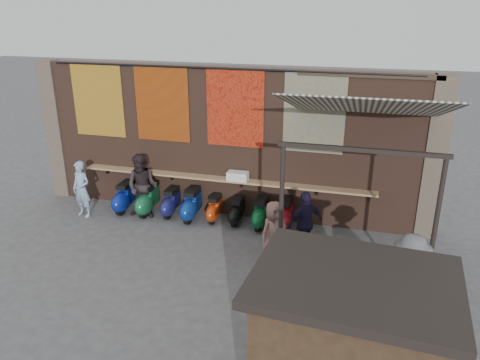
{
  "coord_description": "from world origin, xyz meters",
  "views": [
    {
      "loc": [
        3.5,
        -8.77,
        5.53
      ],
      "look_at": [
        0.78,
        1.2,
        1.57
      ],
      "focal_mm": 35.0,
      "sensor_mm": 36.0,
      "label": 1
    }
  ],
  "objects_px": {
    "scooter_stool_1": "(148,200)",
    "shopper_navy": "(305,223)",
    "shopper_tan": "(274,233)",
    "scooter_stool_7": "(285,215)",
    "diner_left": "(82,189)",
    "scooter_stool_2": "(171,203)",
    "scooter_stool_6": "(261,213)",
    "shelf_box": "(238,176)",
    "scooter_stool_0": "(125,197)",
    "shopper_grey": "(408,280)",
    "diner_right": "(143,186)",
    "scooter_stool_5": "(237,211)",
    "scooter_stool_4": "(215,209)",
    "scooter_stool_3": "(192,205)"
  },
  "relations": [
    {
      "from": "scooter_stool_7",
      "to": "diner_right",
      "type": "distance_m",
      "value": 3.86
    },
    {
      "from": "scooter_stool_1",
      "to": "shopper_navy",
      "type": "height_order",
      "value": "shopper_navy"
    },
    {
      "from": "shelf_box",
      "to": "scooter_stool_0",
      "type": "xyz_separation_m",
      "value": [
        -3.18,
        -0.33,
        -0.83
      ]
    },
    {
      "from": "scooter_stool_1",
      "to": "scooter_stool_5",
      "type": "bearing_deg",
      "value": 1.57
    },
    {
      "from": "scooter_stool_0",
      "to": "scooter_stool_3",
      "type": "distance_m",
      "value": 1.99
    },
    {
      "from": "scooter_stool_2",
      "to": "diner_left",
      "type": "bearing_deg",
      "value": -164.43
    },
    {
      "from": "scooter_stool_0",
      "to": "shopper_navy",
      "type": "distance_m",
      "value": 5.27
    },
    {
      "from": "scooter_stool_7",
      "to": "scooter_stool_6",
      "type": "bearing_deg",
      "value": -175.33
    },
    {
      "from": "shelf_box",
      "to": "scooter_stool_5",
      "type": "height_order",
      "value": "shelf_box"
    },
    {
      "from": "scooter_stool_2",
      "to": "scooter_stool_6",
      "type": "height_order",
      "value": "scooter_stool_6"
    },
    {
      "from": "scooter_stool_7",
      "to": "diner_left",
      "type": "xyz_separation_m",
      "value": [
        -5.46,
        -0.64,
        0.37
      ]
    },
    {
      "from": "scooter_stool_1",
      "to": "diner_left",
      "type": "bearing_deg",
      "value": -160.83
    },
    {
      "from": "scooter_stool_7",
      "to": "diner_right",
      "type": "xyz_separation_m",
      "value": [
        -3.82,
        -0.28,
        0.49
      ]
    },
    {
      "from": "scooter_stool_0",
      "to": "scooter_stool_1",
      "type": "bearing_deg",
      "value": 0.64
    },
    {
      "from": "shopper_grey",
      "to": "diner_right",
      "type": "bearing_deg",
      "value": -9.86
    },
    {
      "from": "scooter_stool_5",
      "to": "diner_left",
      "type": "height_order",
      "value": "diner_left"
    },
    {
      "from": "scooter_stool_0",
      "to": "scooter_stool_2",
      "type": "relative_size",
      "value": 1.09
    },
    {
      "from": "scooter_stool_7",
      "to": "shopper_navy",
      "type": "height_order",
      "value": "shopper_navy"
    },
    {
      "from": "scooter_stool_1",
      "to": "diner_right",
      "type": "bearing_deg",
      "value": -93.54
    },
    {
      "from": "scooter_stool_0",
      "to": "shopper_navy",
      "type": "relative_size",
      "value": 0.57
    },
    {
      "from": "scooter_stool_7",
      "to": "shopper_navy",
      "type": "xyz_separation_m",
      "value": [
        0.66,
        -1.05,
        0.36
      ]
    },
    {
      "from": "scooter_stool_6",
      "to": "scooter_stool_1",
      "type": "bearing_deg",
      "value": -179.72
    },
    {
      "from": "scooter_stool_1",
      "to": "scooter_stool_7",
      "type": "xyz_separation_m",
      "value": [
        3.81,
        0.07,
        -0.02
      ]
    },
    {
      "from": "scooter_stool_3",
      "to": "scooter_stool_6",
      "type": "bearing_deg",
      "value": 1.14
    },
    {
      "from": "diner_right",
      "to": "shopper_tan",
      "type": "bearing_deg",
      "value": -22.89
    },
    {
      "from": "diner_left",
      "to": "shopper_tan",
      "type": "xyz_separation_m",
      "value": [
        5.51,
        -1.06,
        -0.04
      ]
    },
    {
      "from": "scooter_stool_1",
      "to": "scooter_stool_7",
      "type": "distance_m",
      "value": 3.81
    },
    {
      "from": "scooter_stool_0",
      "to": "scooter_stool_3",
      "type": "height_order",
      "value": "scooter_stool_3"
    },
    {
      "from": "shopper_grey",
      "to": "scooter_stool_4",
      "type": "bearing_deg",
      "value": -20.29
    },
    {
      "from": "diner_right",
      "to": "scooter_stool_3",
      "type": "bearing_deg",
      "value": 5.52
    },
    {
      "from": "scooter_stool_2",
      "to": "scooter_stool_5",
      "type": "relative_size",
      "value": 1.11
    },
    {
      "from": "scooter_stool_2",
      "to": "shopper_grey",
      "type": "height_order",
      "value": "shopper_grey"
    },
    {
      "from": "scooter_stool_2",
      "to": "shopper_navy",
      "type": "relative_size",
      "value": 0.52
    },
    {
      "from": "scooter_stool_6",
      "to": "shopper_grey",
      "type": "height_order",
      "value": "shopper_grey"
    },
    {
      "from": "scooter_stool_3",
      "to": "diner_right",
      "type": "distance_m",
      "value": 1.4
    },
    {
      "from": "scooter_stool_1",
      "to": "shopper_tan",
      "type": "xyz_separation_m",
      "value": [
        3.86,
        -1.63,
        0.32
      ]
    },
    {
      "from": "scooter_stool_3",
      "to": "shopper_navy",
      "type": "bearing_deg",
      "value": -16.9
    },
    {
      "from": "diner_left",
      "to": "shopper_tan",
      "type": "bearing_deg",
      "value": 3.27
    },
    {
      "from": "scooter_stool_4",
      "to": "shopper_tan",
      "type": "distance_m",
      "value": 2.62
    },
    {
      "from": "shelf_box",
      "to": "scooter_stool_3",
      "type": "xyz_separation_m",
      "value": [
        -1.19,
        -0.35,
        -0.82
      ]
    },
    {
      "from": "scooter_stool_2",
      "to": "scooter_stool_5",
      "type": "distance_m",
      "value": 1.87
    },
    {
      "from": "scooter_stool_2",
      "to": "scooter_stool_3",
      "type": "bearing_deg",
      "value": -8.11
    },
    {
      "from": "scooter_stool_4",
      "to": "shopper_navy",
      "type": "xyz_separation_m",
      "value": [
        2.55,
        -1.05,
        0.42
      ]
    },
    {
      "from": "scooter_stool_0",
      "to": "shopper_tan",
      "type": "height_order",
      "value": "shopper_tan"
    },
    {
      "from": "shelf_box",
      "to": "diner_left",
      "type": "height_order",
      "value": "diner_left"
    },
    {
      "from": "scooter_stool_7",
      "to": "diner_left",
      "type": "bearing_deg",
      "value": -173.31
    },
    {
      "from": "scooter_stool_4",
      "to": "shopper_grey",
      "type": "distance_m",
      "value": 5.65
    },
    {
      "from": "scooter_stool_4",
      "to": "diner_right",
      "type": "distance_m",
      "value": 2.02
    },
    {
      "from": "shopper_tan",
      "to": "scooter_stool_1",
      "type": "bearing_deg",
      "value": 108.45
    },
    {
      "from": "scooter_stool_2",
      "to": "scooter_stool_6",
      "type": "distance_m",
      "value": 2.53
    }
  ]
}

